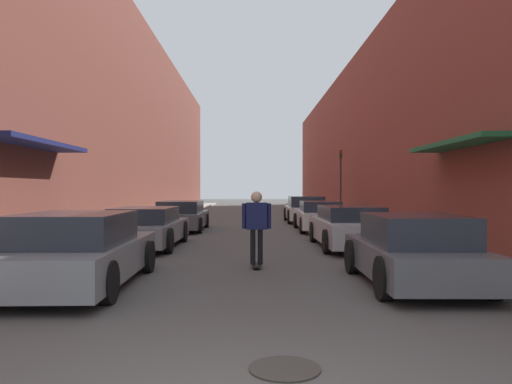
# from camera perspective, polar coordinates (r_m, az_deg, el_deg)

# --- Properties ---
(ground) EXTENTS (116.68, 116.68, 0.00)m
(ground) POSITION_cam_1_polar(r_m,az_deg,el_deg) (24.77, -0.67, -3.66)
(ground) COLOR #4C4947
(curb_strip_left) EXTENTS (1.80, 53.03, 0.12)m
(curb_strip_left) POSITION_cam_1_polar(r_m,az_deg,el_deg) (30.47, -9.89, -2.80)
(curb_strip_left) COLOR #A3A099
(curb_strip_left) RESTS_ON ground
(curb_strip_right) EXTENTS (1.80, 53.03, 0.12)m
(curb_strip_right) POSITION_cam_1_polar(r_m,az_deg,el_deg) (30.44, 8.65, -2.80)
(curb_strip_right) COLOR #A3A099
(curb_strip_right) RESTS_ON ground
(building_row_left) EXTENTS (4.90, 53.03, 11.05)m
(building_row_left) POSITION_cam_1_polar(r_m,az_deg,el_deg) (31.26, -15.19, 7.31)
(building_row_left) COLOR brown
(building_row_left) RESTS_ON ground
(building_row_right) EXTENTS (4.90, 53.03, 9.20)m
(building_row_right) POSITION_cam_1_polar(r_m,az_deg,el_deg) (31.11, 13.97, 5.64)
(building_row_right) COLOR brown
(building_row_right) RESTS_ON ground
(parked_car_left_0) EXTENTS (2.08, 4.65, 1.32)m
(parked_car_left_0) POSITION_cam_1_polar(r_m,az_deg,el_deg) (9.49, -19.76, -6.37)
(parked_car_left_0) COLOR gray
(parked_car_left_0) RESTS_ON ground
(parked_car_left_1) EXTENTS (1.97, 4.75, 1.20)m
(parked_car_left_1) POSITION_cam_1_polar(r_m,az_deg,el_deg) (15.21, -12.40, -3.99)
(parked_car_left_1) COLOR gray
(parked_car_left_1) RESTS_ON ground
(parked_car_left_2) EXTENTS (1.99, 4.68, 1.24)m
(parked_car_left_2) POSITION_cam_1_polar(r_m,az_deg,el_deg) (21.16, -8.51, -2.74)
(parked_car_left_2) COLOR #515459
(parked_car_left_2) RESTS_ON ground
(parked_car_right_0) EXTENTS (1.90, 4.06, 1.28)m
(parked_car_right_0) POSITION_cam_1_polar(r_m,az_deg,el_deg) (9.48, 17.57, -6.48)
(parked_car_right_0) COLOR #515459
(parked_car_right_0) RESTS_ON ground
(parked_car_right_1) EXTENTS (1.92, 4.80, 1.24)m
(parked_car_right_1) POSITION_cam_1_polar(r_m,az_deg,el_deg) (15.05, 10.56, -3.96)
(parked_car_right_1) COLOR #B7B7BC
(parked_car_right_1) RESTS_ON ground
(parked_car_right_2) EXTENTS (1.86, 4.66, 1.23)m
(parked_car_right_2) POSITION_cam_1_polar(r_m,az_deg,el_deg) (20.87, 7.24, -2.76)
(parked_car_right_2) COLOR silver
(parked_car_right_2) RESTS_ON ground
(parked_car_right_3) EXTENTS (2.06, 4.56, 1.35)m
(parked_car_right_3) POSITION_cam_1_polar(r_m,az_deg,el_deg) (26.06, 5.68, -2.02)
(parked_car_right_3) COLOR silver
(parked_car_right_3) RESTS_ON ground
(skateboarder) EXTENTS (0.65, 0.78, 1.69)m
(skateboarder) POSITION_cam_1_polar(r_m,az_deg,el_deg) (11.02, 0.06, -3.31)
(skateboarder) COLOR black
(skateboarder) RESTS_ON ground
(manhole_cover) EXTENTS (0.70, 0.70, 0.02)m
(manhole_cover) POSITION_cam_1_polar(r_m,az_deg,el_deg) (5.12, 3.30, -19.50)
(manhole_cover) COLOR #332D28
(manhole_cover) RESTS_ON ground
(traffic_light) EXTENTS (0.16, 0.22, 3.74)m
(traffic_light) POSITION_cam_1_polar(r_m,az_deg,el_deg) (27.80, 9.64, 1.75)
(traffic_light) COLOR #2D2D2D
(traffic_light) RESTS_ON curb_strip_right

